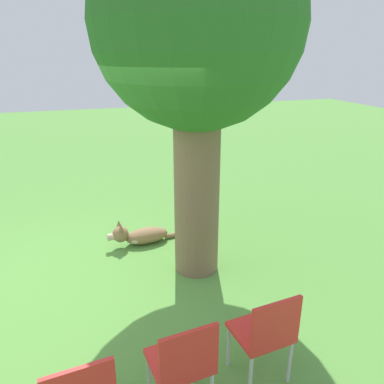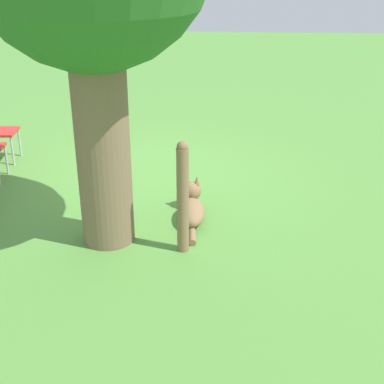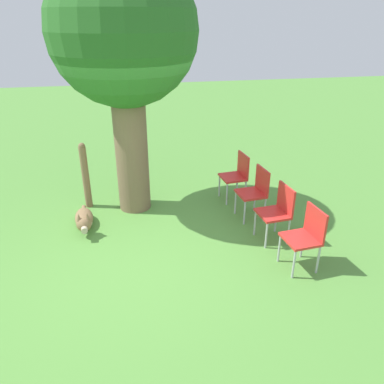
{
  "view_description": "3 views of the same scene",
  "coord_description": "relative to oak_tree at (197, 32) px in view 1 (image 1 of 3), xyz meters",
  "views": [
    {
      "loc": [
        4.05,
        0.18,
        2.62
      ],
      "look_at": [
        0.01,
        1.5,
        1.03
      ],
      "focal_mm": 35.0,
      "sensor_mm": 36.0,
      "label": 1
    },
    {
      "loc": [
        -1.21,
        6.49,
        2.82
      ],
      "look_at": [
        -0.78,
        0.91,
        0.3
      ],
      "focal_mm": 50.0,
      "sensor_mm": 36.0,
      "label": 2
    },
    {
      "loc": [
        -0.09,
        -4.51,
        3.1
      ],
      "look_at": [
        0.98,
        0.91,
        0.49
      ],
      "focal_mm": 35.0,
      "sensor_mm": 36.0,
      "label": 3
    }
  ],
  "objects": [
    {
      "name": "ground_plane",
      "position": [
        -0.07,
        -1.54,
        -2.81
      ],
      "size": [
        30.0,
        30.0,
        0.0
      ],
      "primitive_type": "plane",
      "color": "#56933D"
    },
    {
      "name": "red_chair_2",
      "position": [
        1.95,
        -0.76,
        -2.3
      ],
      "size": [
        0.46,
        0.48,
        0.87
      ],
      "rotation": [
        0.0,
        0.0,
        3.24
      ],
      "color": "red",
      "rests_on": "ground_plane"
    },
    {
      "name": "red_chair_3",
      "position": [
        1.86,
        -0.04,
        -2.3
      ],
      "size": [
        0.46,
        0.48,
        0.87
      ],
      "rotation": [
        0.0,
        0.0,
        3.24
      ],
      "color": "red",
      "rests_on": "ground_plane"
    },
    {
      "name": "dog",
      "position": [
        -0.85,
        -0.57,
        -2.67
      ],
      "size": [
        0.34,
        1.14,
        0.4
      ],
      "rotation": [
        0.0,
        0.0,
        4.8
      ],
      "color": "olive",
      "rests_on": "ground_plane"
    },
    {
      "name": "oak_tree",
      "position": [
        0.0,
        0.0,
        0.0
      ],
      "size": [
        2.24,
        2.24,
        4.03
      ],
      "color": "#7A6047",
      "rests_on": "ground_plane"
    },
    {
      "name": "fence_post",
      "position": [
        -0.81,
        0.18,
        -2.21
      ],
      "size": [
        0.12,
        0.12,
        1.19
      ],
      "color": "#846647",
      "rests_on": "ground_plane"
    }
  ]
}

